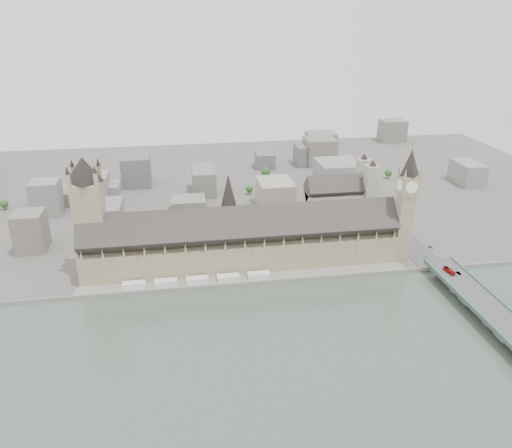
{
  "coord_description": "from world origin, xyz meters",
  "views": [
    {
      "loc": [
        -48.31,
        -359.82,
        203.99
      ],
      "look_at": [
        13.14,
        26.84,
        34.78
      ],
      "focal_mm": 35.0,
      "sensor_mm": 36.0,
      "label": 1
    }
  ],
  "objects": [
    {
      "name": "car_approach",
      "position": [
        166.03,
        6.0,
        10.93
      ],
      "size": [
        3.58,
        5.08,
        1.37
      ],
      "primitive_type": "imported",
      "rotation": [
        0.0,
        0.0,
        0.4
      ],
      "color": "gray",
      "rests_on": "westminster_bridge"
    },
    {
      "name": "red_bus_north",
      "position": [
        159.0,
        -38.25,
        11.94
      ],
      "size": [
        4.77,
        12.41,
        3.37
      ],
      "primitive_type": "imported",
      "rotation": [
        0.0,
        0.0,
        0.16
      ],
      "color": "#B61914",
      "rests_on": "westminster_bridge"
    },
    {
      "name": "central_tower",
      "position": [
        -10.0,
        26.0,
        57.92
      ],
      "size": [
        13.0,
        13.0,
        48.0
      ],
      "color": "gray",
      "rests_on": "ground"
    },
    {
      "name": "palace_of_westminster",
      "position": [
        0.0,
        19.7,
        22.71
      ],
      "size": [
        265.0,
        40.73,
        55.44
      ],
      "color": "gray",
      "rests_on": "ground"
    },
    {
      "name": "river_terrace",
      "position": [
        0.0,
        -7.5,
        1.0
      ],
      "size": [
        270.0,
        15.0,
        2.0
      ],
      "primitive_type": "cube",
      "color": "gray",
      "rests_on": "ground"
    },
    {
      "name": "westminster_abbey",
      "position": [
        110.92,
        95.0,
        25.08
      ],
      "size": [
        68.0,
        36.0,
        64.0
      ],
      "color": "#A09B90",
      "rests_on": "ground"
    },
    {
      "name": "river_thames",
      "position": [
        0.0,
        -165.0,
        0.0
      ],
      "size": [
        600.0,
        600.0,
        0.0
      ],
      "primitive_type": "plane",
      "color": "#4A584C",
      "rests_on": "ground"
    },
    {
      "name": "park_trees",
      "position": [
        -10.0,
        60.0,
        7.5
      ],
      "size": [
        110.0,
        30.0,
        15.0
      ],
      "primitive_type": null,
      "color": "#1B4B1C",
      "rests_on": "ground"
    },
    {
      "name": "elizabeth_tower",
      "position": [
        138.0,
        8.0,
        58.09
      ],
      "size": [
        17.0,
        17.0,
        107.5
      ],
      "color": "gray",
      "rests_on": "ground"
    },
    {
      "name": "westminster_bridge",
      "position": [
        162.0,
        -87.5,
        5.12
      ],
      "size": [
        25.0,
        325.0,
        10.25
      ],
      "primitive_type": "cube",
      "color": "#474749",
      "rests_on": "ground"
    },
    {
      "name": "city_skyline_inland",
      "position": [
        0.0,
        245.0,
        19.0
      ],
      "size": [
        720.0,
        360.0,
        38.0
      ],
      "primitive_type": null,
      "color": "gray",
      "rests_on": "ground"
    },
    {
      "name": "embankment_wall",
      "position": [
        0.0,
        -15.0,
        1.5
      ],
      "size": [
        600.0,
        1.5,
        3.0
      ],
      "primitive_type": "cube",
      "color": "gray",
      "rests_on": "ground"
    },
    {
      "name": "victoria_tower",
      "position": [
        -122.0,
        26.0,
        55.2
      ],
      "size": [
        30.0,
        30.0,
        100.0
      ],
      "color": "gray",
      "rests_on": "ground"
    },
    {
      "name": "terrace_tents",
      "position": [
        -40.0,
        -7.0,
        4.0
      ],
      "size": [
        118.0,
        7.0,
        4.0
      ],
      "color": "white",
      "rests_on": "river_terrace"
    },
    {
      "name": "ground",
      "position": [
        0.0,
        0.0,
        0.0
      ],
      "size": [
        900.0,
        900.0,
        0.0
      ],
      "primitive_type": "plane",
      "color": "#595651",
      "rests_on": "ground"
    },
    {
      "name": "car_silver",
      "position": [
        165.69,
        -41.24,
        10.99
      ],
      "size": [
        2.17,
        4.66,
        1.48
      ],
      "primitive_type": "imported",
      "rotation": [
        0.0,
        0.0,
        0.14
      ],
      "color": "gray",
      "rests_on": "westminster_bridge"
    }
  ]
}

